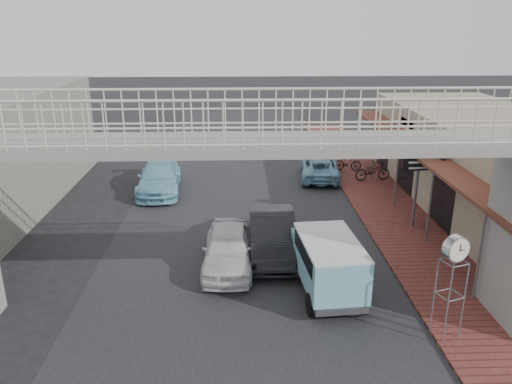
{
  "coord_description": "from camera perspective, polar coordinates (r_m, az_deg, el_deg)",
  "views": [
    {
      "loc": [
        -0.11,
        -15.9,
        8.01
      ],
      "look_at": [
        0.54,
        2.02,
        1.8
      ],
      "focal_mm": 35.0,
      "sensor_mm": 36.0,
      "label": 1
    }
  ],
  "objects": [
    {
      "name": "ground",
      "position": [
        17.8,
        -1.52,
        -7.65
      ],
      "size": [
        120.0,
        120.0,
        0.0
      ],
      "primitive_type": "plane",
      "color": "black",
      "rests_on": "ground"
    },
    {
      "name": "street_clock",
      "position": [
        13.55,
        21.81,
        -6.54
      ],
      "size": [
        0.74,
        0.69,
        2.85
      ],
      "rotation": [
        0.0,
        0.0,
        0.34
      ],
      "color": "#59595B",
      "rests_on": "sidewalk"
    },
    {
      "name": "sidewalk",
      "position": [
        21.54,
        15.97,
        -3.36
      ],
      "size": [
        3.0,
        40.0,
        0.1
      ],
      "primitive_type": "cube",
      "color": "brown",
      "rests_on": "ground"
    },
    {
      "name": "arrow_sign",
      "position": [
        20.76,
        20.35,
        3.64
      ],
      "size": [
        2.04,
        1.3,
        3.47
      ],
      "rotation": [
        0.0,
        0.0,
        0.08
      ],
      "color": "#59595B",
      "rests_on": "sidewalk"
    },
    {
      "name": "angkot_van",
      "position": [
        15.43,
        8.2,
        -7.47
      ],
      "size": [
        1.97,
        3.84,
        1.82
      ],
      "rotation": [
        0.0,
        0.0,
        0.08
      ],
      "color": "black",
      "rests_on": "ground"
    },
    {
      "name": "dark_sedan",
      "position": [
        17.86,
        1.87,
        -4.88
      ],
      "size": [
        1.63,
        4.58,
        1.5
      ],
      "primitive_type": "imported",
      "rotation": [
        0.0,
        0.0,
        -0.01
      ],
      "color": "black",
      "rests_on": "ground"
    },
    {
      "name": "motorcycle_near",
      "position": [
        26.53,
        13.18,
        2.35
      ],
      "size": [
        1.94,
        0.9,
        0.98
      ],
      "primitive_type": "imported",
      "rotation": [
        0.0,
        0.0,
        1.71
      ],
      "color": "black",
      "rests_on": "sidewalk"
    },
    {
      "name": "angkot_far",
      "position": [
        24.87,
        -10.99,
        1.66
      ],
      "size": [
        2.27,
        4.95,
        1.4
      ],
      "primitive_type": "imported",
      "rotation": [
        0.0,
        0.0,
        0.06
      ],
      "color": "#78B8D1",
      "rests_on": "ground"
    },
    {
      "name": "motorcycle_far",
      "position": [
        27.98,
        10.43,
        3.31
      ],
      "size": [
        1.54,
        0.69,
        0.89
      ],
      "primitive_type": "imported",
      "rotation": [
        0.0,
        0.0,
        1.38
      ],
      "color": "black",
      "rests_on": "sidewalk"
    },
    {
      "name": "road_strip",
      "position": [
        17.8,
        -1.52,
        -7.63
      ],
      "size": [
        10.0,
        60.0,
        0.01
      ],
      "primitive_type": "cube",
      "color": "black",
      "rests_on": "ground"
    },
    {
      "name": "angkot_curb",
      "position": [
        26.66,
        7.31,
        2.78
      ],
      "size": [
        2.45,
        4.44,
        1.18
      ],
      "primitive_type": "imported",
      "rotation": [
        0.0,
        0.0,
        3.02
      ],
      "color": "#6EA3BF",
      "rests_on": "ground"
    },
    {
      "name": "footbridge",
      "position": [
        12.84,
        -1.45,
        -3.01
      ],
      "size": [
        16.4,
        2.4,
        6.34
      ],
      "color": "gray",
      "rests_on": "ground"
    },
    {
      "name": "shophouse_row",
      "position": [
        23.55,
        26.09,
        2.36
      ],
      "size": [
        7.2,
        18.0,
        4.0
      ],
      "color": "gray",
      "rests_on": "ground"
    },
    {
      "name": "white_hatchback",
      "position": [
        16.99,
        -3.22,
        -6.42
      ],
      "size": [
        1.76,
        4.14,
        1.4
      ],
      "primitive_type": "imported",
      "rotation": [
        0.0,
        0.0,
        -0.03
      ],
      "color": "silver",
      "rests_on": "ground"
    }
  ]
}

